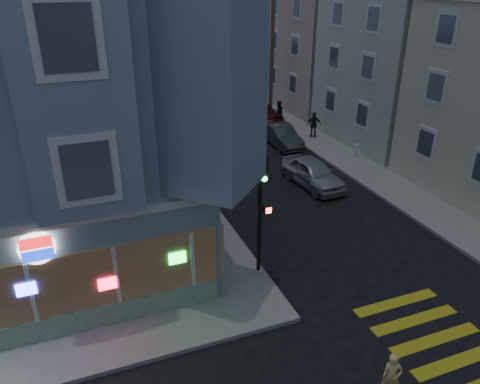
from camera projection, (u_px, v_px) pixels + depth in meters
sidewalk_ne at (394, 105)px, 39.40m from camera, size 24.00×42.00×0.15m
row_house_b at (430, 55)px, 30.08m from camera, size 12.00×8.60×10.50m
row_house_c at (350, 48)px, 37.97m from camera, size 12.00×8.60×9.00m
row_house_d at (299, 27)px, 45.23m from camera, size 12.00×8.60×10.50m
utility_pole at (272, 53)px, 34.61m from camera, size 2.20×0.30×9.00m
street_tree_near at (244, 53)px, 40.09m from camera, size 3.00×3.00×5.30m
street_tree_far at (215, 41)px, 46.83m from camera, size 3.00×3.00×5.30m
running_child at (392, 377)px, 12.23m from camera, size 0.61×0.52×1.41m
pedestrian_a at (278, 113)px, 33.56m from camera, size 0.96×0.79×1.82m
pedestrian_b at (314, 125)px, 31.24m from camera, size 1.07×0.65×1.70m
parked_car_a at (313, 173)px, 24.52m from camera, size 2.07×4.36×1.44m
parked_car_b at (281, 135)px, 30.21m from camera, size 1.46×4.10×1.35m
parked_car_c at (262, 113)px, 34.88m from camera, size 2.18×4.82×1.37m
parked_car_d at (212, 98)px, 38.72m from camera, size 2.56×5.32×1.46m
traffic_signal at (262, 195)px, 16.14m from camera, size 0.55×0.53×4.69m
fire_hydrant at (357, 150)px, 28.09m from camera, size 0.47×0.27×0.82m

